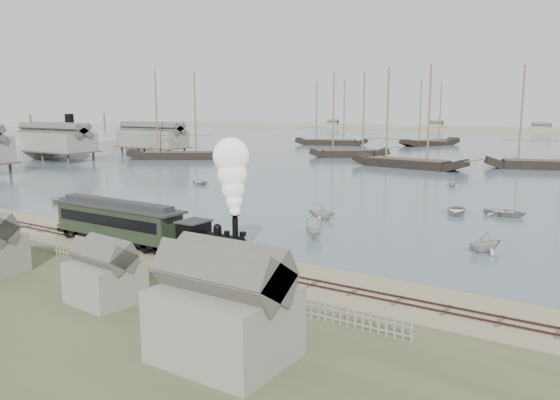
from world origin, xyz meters
The scene contains 26 objects.
ground centered at (0.00, 0.00, 0.00)m, with size 600.00×600.00×0.00m, color tan.
harbor_water centered at (0.00, 170.00, 0.03)m, with size 600.00×336.00×0.06m, color #4C5D6C.
rail_track centered at (0.00, -2.00, 0.04)m, with size 120.00×1.80×0.16m.
picket_fence_west centered at (-6.50, -7.00, 0.00)m, with size 19.00×0.10×1.20m, color gray, non-canonical shape.
picket_fence_east centered at (12.50, -7.50, 0.00)m, with size 15.00×0.10×1.20m, color gray, non-canonical shape.
shed_mid centered at (2.00, -12.00, 0.00)m, with size 4.00×3.50×3.60m, color gray, non-canonical shape.
shed_right centered at (13.00, -14.00, 0.00)m, with size 6.00×5.00×5.10m, color gray, non-canonical shape.
western_wharf centered at (-76.00, 40.00, 4.06)m, with size 36.00×56.00×8.00m, color gray, non-canonical shape.
locomotive centered at (3.59, -2.00, 4.30)m, with size 7.48×2.79×9.32m.
passenger_coach centered at (-8.56, -2.00, 2.16)m, with size 14.06×2.71×3.41m.
beached_dinghy centered at (-15.88, 1.11, 0.40)m, with size 3.87×2.76×0.80m, color #BBB9B2.
steamship centered at (-89.00, 51.96, 5.15)m, with size 46.51×7.75×10.17m, color #BBB9B2, non-canonical shape.
rowboat_0 centered at (-31.40, 8.11, 0.46)m, with size 3.84×2.74×0.80m, color #BBB9B2.
rowboat_1 centered at (1.10, 17.12, 0.86)m, with size 3.04×2.62×1.60m, color #BBB9B2.
rowboat_2 centered at (4.29, 9.72, 0.83)m, with size 4.01×1.51×1.55m, color #BBB9B2.
rowboat_3 centered at (17.11, 29.54, 0.51)m, with size 4.38×3.13×0.91m, color #BBB9B2.
rowboat_4 centered at (18.80, 12.75, 0.92)m, with size 3.27×2.82×1.72m, color #BBB9B2.
rowboat_6 centered at (-27.82, 30.18, 0.43)m, with size 3.60×2.57×0.75m, color #BBB9B2.
rowboat_7 centered at (5.74, 49.17, 0.74)m, with size 2.60×2.24×1.37m, color #BBB9B2.
rowboat_8 centered at (12.29, 27.78, 0.51)m, with size 4.37×3.12×0.91m, color #BBB9B2.
schooner_0 centered at (-59.16, 58.78, 10.06)m, with size 22.80×5.26×20.00m, color black, non-canonical shape.
schooner_1 centered at (-28.76, 84.77, 10.06)m, with size 18.73×4.32×20.00m, color black, non-canonical shape.
schooner_2 centered at (-9.00, 70.56, 10.06)m, with size 23.19×5.35×20.00m, color black, non-canonical shape.
schooner_6 centered at (-52.00, 119.50, 10.06)m, with size 22.52×5.20×20.00m, color black, non-canonical shape.
schooner_7 centered at (-25.54, 135.05, 10.06)m, with size 21.86×5.04×20.00m, color black, non-canonical shape.
schooner_10 centered at (13.59, 82.42, 10.06)m, with size 20.79×4.80×20.00m, color black, non-canonical shape.
Camera 1 is at (28.56, -33.00, 11.85)m, focal length 35.00 mm.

